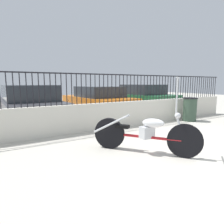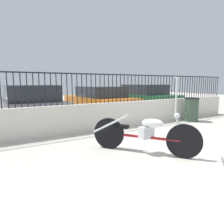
{
  "view_description": "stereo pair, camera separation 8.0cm",
  "coord_description": "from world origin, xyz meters",
  "px_view_note": "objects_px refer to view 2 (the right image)",
  "views": [
    {
      "loc": [
        -4.07,
        -2.32,
        1.42
      ],
      "look_at": [
        -1.48,
        1.85,
        0.7
      ],
      "focal_mm": 32.0,
      "sensor_mm": 36.0,
      "label": 1
    },
    {
      "loc": [
        -4.0,
        -2.37,
        1.42
      ],
      "look_at": [
        -1.48,
        1.85,
        0.7
      ],
      "focal_mm": 32.0,
      "sensor_mm": 36.0,
      "label": 2
    }
  ],
  "objects_px": {
    "trash_bin": "(191,109)",
    "car_dark_grey": "(31,104)",
    "car_orange": "(99,100)",
    "motorcycle_red": "(139,132)",
    "car_green": "(143,97)"
  },
  "relations": [
    {
      "from": "trash_bin",
      "to": "car_dark_grey",
      "type": "height_order",
      "value": "car_dark_grey"
    },
    {
      "from": "trash_bin",
      "to": "car_orange",
      "type": "bearing_deg",
      "value": 125.51
    },
    {
      "from": "car_dark_grey",
      "to": "car_orange",
      "type": "distance_m",
      "value": 2.92
    },
    {
      "from": "motorcycle_red",
      "to": "car_green",
      "type": "relative_size",
      "value": 0.45
    },
    {
      "from": "trash_bin",
      "to": "car_dark_grey",
      "type": "distance_m",
      "value": 5.92
    },
    {
      "from": "trash_bin",
      "to": "car_orange",
      "type": "distance_m",
      "value": 3.85
    },
    {
      "from": "motorcycle_red",
      "to": "car_green",
      "type": "bearing_deg",
      "value": 103.75
    },
    {
      "from": "car_dark_grey",
      "to": "car_orange",
      "type": "bearing_deg",
      "value": -86.57
    },
    {
      "from": "motorcycle_red",
      "to": "car_green",
      "type": "distance_m",
      "value": 6.82
    },
    {
      "from": "car_dark_grey",
      "to": "motorcycle_red",
      "type": "bearing_deg",
      "value": -164.56
    },
    {
      "from": "trash_bin",
      "to": "car_dark_grey",
      "type": "xyz_separation_m",
      "value": [
        -5.15,
        2.92,
        0.23
      ]
    },
    {
      "from": "motorcycle_red",
      "to": "trash_bin",
      "type": "xyz_separation_m",
      "value": [
        3.8,
        1.68,
        0.02
      ]
    },
    {
      "from": "motorcycle_red",
      "to": "car_green",
      "type": "height_order",
      "value": "motorcycle_red"
    },
    {
      "from": "car_dark_grey",
      "to": "car_green",
      "type": "bearing_deg",
      "value": -84.72
    },
    {
      "from": "motorcycle_red",
      "to": "trash_bin",
      "type": "bearing_deg",
      "value": 77.68
    }
  ]
}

